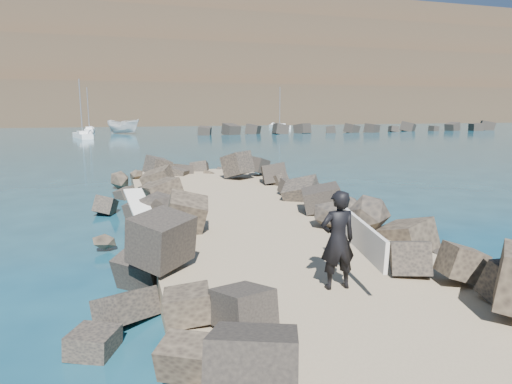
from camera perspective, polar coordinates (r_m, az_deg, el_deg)
ground at (r=13.87m, az=-1.21°, el=-5.40°), size 800.00×800.00×0.00m
jetty at (r=11.95m, az=1.41°, el=-6.50°), size 6.00×26.00×0.60m
riprap_left at (r=11.83m, az=-12.90°, el=-5.93°), size 2.60×22.00×1.00m
riprap_right at (r=13.49m, az=12.53°, el=-3.90°), size 2.60×22.00×1.00m
breakwater_secondary at (r=78.13m, az=12.75°, el=7.76°), size 52.00×4.00×1.20m
headland at (r=173.81m, az=-12.87°, el=14.11°), size 360.00×140.00×32.00m
surfboard_resting at (r=13.22m, az=-14.44°, el=-1.89°), size 0.77×2.18×0.07m
boat_imported at (r=73.71m, az=-16.23°, el=7.88°), size 5.86×5.58×2.27m
surfer_with_board at (r=8.21m, az=10.57°, el=-5.84°), size 0.97×2.19×1.78m
radome at (r=197.69m, az=15.96°, el=21.42°), size 12.04×12.04×19.07m
sailboat_f at (r=114.48m, az=0.73°, el=8.62°), size 1.27×5.39×6.66m
sailboat_b at (r=79.05m, az=-20.10°, el=7.23°), size 1.39×6.01×7.34m
sailboat_d at (r=91.44m, az=2.99°, el=8.17°), size 2.26×6.91×8.21m
sailboat_a at (r=64.17m, az=-20.86°, el=6.61°), size 2.94×6.50×7.73m
headland_buildings at (r=169.02m, az=-10.46°, el=20.46°), size 137.50×30.50×5.00m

